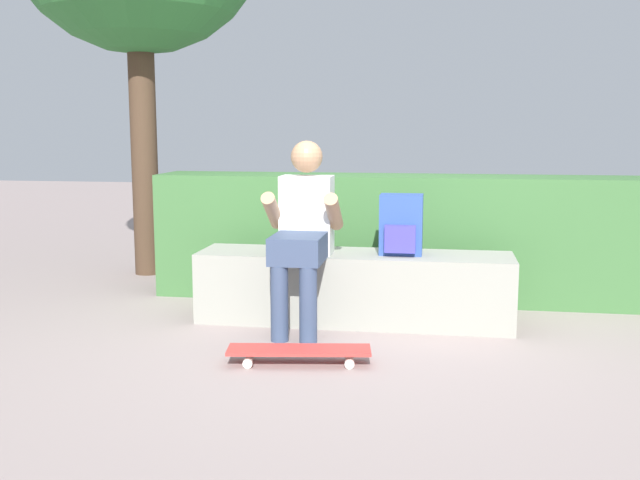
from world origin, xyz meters
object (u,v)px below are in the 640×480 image
object	(u,v)px
backpack_on_bench	(401,226)
person_skater	(303,228)
skateboard_near_person	(299,351)
bench_main	(354,287)

from	to	relation	value
backpack_on_bench	person_skater	bearing A→B (deg)	-161.06
person_skater	skateboard_near_person	size ratio (longest dim) A/B	1.49
skateboard_near_person	person_skater	bearing A→B (deg)	98.78
person_skater	backpack_on_bench	world-z (taller)	person_skater
bench_main	skateboard_near_person	size ratio (longest dim) A/B	2.57
bench_main	skateboard_near_person	bearing A→B (deg)	-101.57
backpack_on_bench	skateboard_near_person	bearing A→B (deg)	-118.10
person_skater	skateboard_near_person	xyz separation A→B (m)	(0.11, -0.74, -0.59)
skateboard_near_person	backpack_on_bench	xyz separation A→B (m)	(0.51, 0.95, 0.59)
bench_main	skateboard_near_person	distance (m)	0.99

